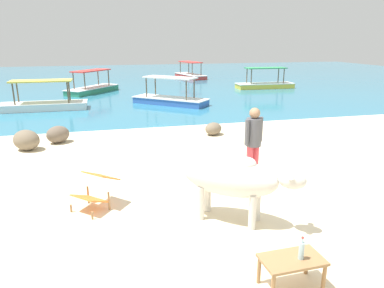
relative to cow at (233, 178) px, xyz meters
name	(u,v)px	position (x,y,z in m)	size (l,w,h in m)	color
sand_beach	(237,223)	(0.06, -0.08, -0.78)	(18.00, 14.00, 0.04)	beige
water_surface	(131,81)	(0.06, 21.92, -0.80)	(60.00, 36.00, 0.03)	teal
cow	(233,178)	(0.00, 0.00, 0.00)	(1.87, 1.55, 1.15)	beige
low_bench_table	(292,263)	(0.11, -1.79, -0.42)	(0.77, 0.47, 0.41)	olive
bottle	(301,250)	(0.20, -1.83, -0.23)	(0.07, 0.07, 0.30)	#A3C6D1
deck_chair_far	(95,188)	(-2.23, 1.03, -0.37)	(0.92, 0.92, 0.68)	olive
person_standing	(253,140)	(0.98, 1.47, 0.19)	(0.47, 0.32, 1.62)	#CC3D47
shore_rock_large	(213,129)	(1.37, 5.49, -0.56)	(0.59, 0.48, 0.40)	#756651
shore_rock_medium	(26,140)	(-4.12, 5.14, -0.47)	(0.76, 0.59, 0.57)	#756651
shore_rock_small	(58,134)	(-3.36, 5.71, -0.50)	(0.68, 0.53, 0.50)	#6B5B4C
boat_green	(92,88)	(-2.59, 16.46, -0.51)	(3.15, 3.62, 1.29)	#338E66
boat_blue	(170,98)	(1.09, 11.52, -0.51)	(3.51, 3.30, 1.29)	#3866B7
boat_red	(190,75)	(4.87, 23.02, -0.51)	(1.95, 3.84, 1.29)	#C63833
boat_yellow	(265,84)	(7.99, 15.87, -0.51)	(3.70, 1.25, 1.29)	gold
boat_white	(44,103)	(-4.55, 11.48, -0.51)	(3.67, 1.16, 1.29)	white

